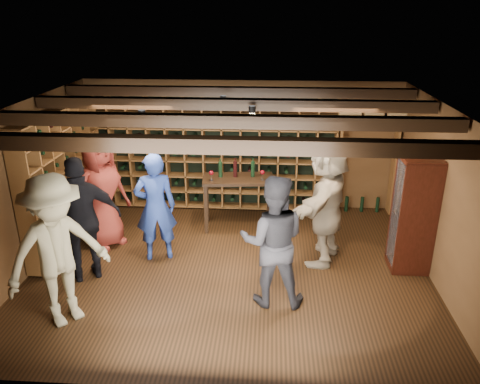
# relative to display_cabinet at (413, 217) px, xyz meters

# --- Properties ---
(ground) EXTENTS (6.00, 6.00, 0.00)m
(ground) POSITION_rel_display_cabinet_xyz_m (-2.71, -0.20, -0.86)
(ground) COLOR black
(ground) RESTS_ON ground
(room_shell) EXTENTS (6.00, 6.00, 6.00)m
(room_shell) POSITION_rel_display_cabinet_xyz_m (-2.71, -0.15, 1.56)
(room_shell) COLOR brown
(room_shell) RESTS_ON ground
(wine_rack_back) EXTENTS (4.65, 0.30, 2.20)m
(wine_rack_back) POSITION_rel_display_cabinet_xyz_m (-3.24, 2.13, 0.29)
(wine_rack_back) COLOR brown
(wine_rack_back) RESTS_ON ground
(wine_rack_left) EXTENTS (0.30, 2.65, 2.20)m
(wine_rack_left) POSITION_rel_display_cabinet_xyz_m (-5.54, 0.62, 0.29)
(wine_rack_left) COLOR brown
(wine_rack_left) RESTS_ON ground
(crate_shelf) EXTENTS (1.20, 0.32, 2.07)m
(crate_shelf) POSITION_rel_display_cabinet_xyz_m (-0.31, 2.12, 0.71)
(crate_shelf) COLOR brown
(crate_shelf) RESTS_ON ground
(display_cabinet) EXTENTS (0.55, 0.50, 1.75)m
(display_cabinet) POSITION_rel_display_cabinet_xyz_m (0.00, 0.00, 0.00)
(display_cabinet) COLOR #35110A
(display_cabinet) RESTS_ON ground
(man_blue_shirt) EXTENTS (0.73, 0.58, 1.75)m
(man_blue_shirt) POSITION_rel_display_cabinet_xyz_m (-3.89, 0.07, 0.02)
(man_blue_shirt) COLOR navy
(man_blue_shirt) RESTS_ON ground
(man_grey_suit) EXTENTS (0.89, 0.70, 1.82)m
(man_grey_suit) POSITION_rel_display_cabinet_xyz_m (-2.08, -1.02, 0.05)
(man_grey_suit) COLOR black
(man_grey_suit) RESTS_ON ground
(guest_red_floral) EXTENTS (1.02, 1.11, 1.90)m
(guest_red_floral) POSITION_rel_display_cabinet_xyz_m (-4.87, 0.44, 0.09)
(guest_red_floral) COLOR maroon
(guest_red_floral) RESTS_ON ground
(guest_woman_black) EXTENTS (1.18, 0.94, 1.87)m
(guest_woman_black) POSITION_rel_display_cabinet_xyz_m (-4.79, -0.59, 0.08)
(guest_woman_black) COLOR black
(guest_woman_black) RESTS_ON ground
(guest_khaki) EXTENTS (1.41, 1.44, 1.98)m
(guest_khaki) POSITION_rel_display_cabinet_xyz_m (-4.69, -1.61, 0.13)
(guest_khaki) COLOR #7F7758
(guest_khaki) RESTS_ON ground
(guest_beige) EXTENTS (1.22, 1.95, 2.01)m
(guest_beige) POSITION_rel_display_cabinet_xyz_m (-1.26, 0.18, 0.15)
(guest_beige) COLOR tan
(guest_beige) RESTS_ON ground
(tasting_table) EXTENTS (1.31, 0.75, 1.23)m
(tasting_table) POSITION_rel_display_cabinet_xyz_m (-2.70, 1.29, -0.03)
(tasting_table) COLOR black
(tasting_table) RESTS_ON ground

